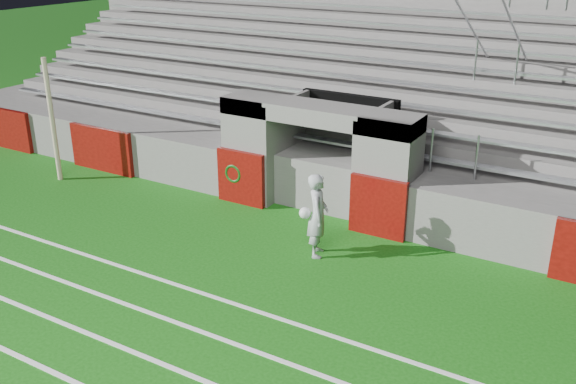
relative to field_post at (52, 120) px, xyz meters
The scene contains 5 objects.
ground 7.43m from the field_post, 14.66° to the right, with size 90.00×90.00×0.00m, color #11520D.
field_post is the anchor object (origin of this frame).
stadium_structure 9.32m from the field_post, 41.20° to the left, with size 26.00×8.48×5.42m.
goalkeeper_with_ball 8.14m from the field_post, ahead, with size 0.68×0.77×1.78m.
hose_coil 5.20m from the field_post, 12.33° to the left, with size 0.57×0.15×0.59m.
Camera 1 is at (6.60, -9.09, 6.17)m, focal length 40.00 mm.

